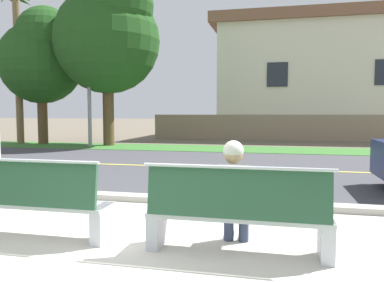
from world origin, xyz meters
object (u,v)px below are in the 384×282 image
at_px(shade_tree_left, 109,32).
at_px(shade_tree_far_left, 42,56).
at_px(streetlamp, 90,48).
at_px(bench_left, 30,202).
at_px(palm_tree_tall, 16,14).
at_px(seated_person_olive, 234,191).
at_px(bench_right, 237,214).
at_px(palm_tree_short, 16,3).

bearing_deg(shade_tree_left, shade_tree_far_left, 177.85).
bearing_deg(streetlamp, bench_left, -65.91).
distance_m(shade_tree_left, palm_tree_tall, 6.10).
bearing_deg(bench_left, shade_tree_far_left, 123.30).
height_order(streetlamp, palm_tree_tall, palm_tree_tall).
height_order(bench_left, palm_tree_tall, palm_tree_tall).
height_order(seated_person_olive, palm_tree_tall, palm_tree_tall).
relative_size(shade_tree_far_left, palm_tree_tall, 0.78).
relative_size(seated_person_olive, shade_tree_far_left, 0.19).
relative_size(bench_right, palm_tree_short, 0.24).
bearing_deg(palm_tree_short, shade_tree_far_left, -0.69).
height_order(seated_person_olive, streetlamp, streetlamp).
height_order(shade_tree_far_left, palm_tree_tall, palm_tree_tall).
bearing_deg(bench_left, bench_right, 0.00).
height_order(bench_left, shade_tree_far_left, shade_tree_far_left).
distance_m(bench_left, seated_person_olive, 2.50).
height_order(streetlamp, shade_tree_far_left, streetlamp).
relative_size(seated_person_olive, streetlamp, 0.16).
bearing_deg(seated_person_olive, palm_tree_tall, 133.95).
relative_size(bench_right, streetlamp, 0.26).
distance_m(shade_tree_far_left, palm_tree_short, 2.90).
bearing_deg(palm_tree_tall, palm_tree_short, -51.70).
bearing_deg(bench_right, shade_tree_far_left, 130.84).
height_order(bench_right, shade_tree_left, shade_tree_left).
bearing_deg(seated_person_olive, bench_left, -176.02).
distance_m(shade_tree_left, palm_tree_short, 5.13).
relative_size(bench_left, streetlamp, 0.26).
bearing_deg(bench_right, palm_tree_tall, 133.70).
xyz_separation_m(palm_tree_tall, palm_tree_short, (0.92, -1.17, 0.18)).
xyz_separation_m(bench_right, palm_tree_short, (-11.88, 12.23, 6.31)).
relative_size(streetlamp, palm_tree_short, 0.91).
xyz_separation_m(bench_left, palm_tree_short, (-9.35, 12.23, 6.31)).
relative_size(streetlamp, shade_tree_far_left, 1.20).
distance_m(streetlamp, palm_tree_short, 4.89).
relative_size(seated_person_olive, palm_tree_tall, 0.15).
bearing_deg(bench_left, shade_tree_left, 110.40).
bearing_deg(palm_tree_short, streetlamp, -9.74).
bearing_deg(streetlamp, palm_tree_short, 170.26).
height_order(shade_tree_far_left, palm_tree_short, palm_tree_short).
distance_m(bench_left, shade_tree_far_left, 15.08).
bearing_deg(palm_tree_tall, bench_right, -46.30).
relative_size(bench_left, seated_person_olive, 1.59).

